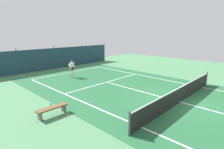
# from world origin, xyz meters

# --- Properties ---
(ground_plane) EXTENTS (36.00, 36.00, 0.00)m
(ground_plane) POSITION_xyz_m (0.00, 0.00, 0.00)
(ground_plane) COLOR #4C8456
(court_surface) EXTENTS (11.02, 26.60, 0.01)m
(court_surface) POSITION_xyz_m (0.00, 0.00, 0.00)
(court_surface) COLOR #236038
(court_surface) RESTS_ON ground
(tennis_net) EXTENTS (10.12, 0.10, 1.10)m
(tennis_net) POSITION_xyz_m (0.00, 0.00, 0.51)
(tennis_net) COLOR black
(tennis_net) RESTS_ON ground
(back_fence) EXTENTS (16.30, 0.98, 2.70)m
(back_fence) POSITION_xyz_m (-0.00, 15.56, 0.67)
(back_fence) COLOR #1E3D4C
(back_fence) RESTS_ON ground
(tennis_player) EXTENTS (0.77, 0.71, 1.64)m
(tennis_player) POSITION_xyz_m (-1.11, 9.89, 0.96)
(tennis_player) COLOR beige
(tennis_player) RESTS_ON ground
(tennis_ball_near_player) EXTENTS (0.07, 0.07, 0.07)m
(tennis_ball_near_player) POSITION_xyz_m (0.98, 11.33, 0.03)
(tennis_ball_near_player) COLOR #CCDB33
(tennis_ball_near_player) RESTS_ON ground
(parked_car) EXTENTS (2.07, 4.23, 1.68)m
(parked_car) POSITION_xyz_m (1.38, 17.27, 0.84)
(parked_car) COLOR maroon
(parked_car) RESTS_ON ground
(courtside_bench) EXTENTS (1.60, 0.40, 0.49)m
(courtside_bench) POSITION_xyz_m (-6.31, 3.95, 0.37)
(courtside_bench) COLOR brown
(courtside_bench) RESTS_ON ground
(water_bottle) EXTENTS (0.08, 0.08, 0.24)m
(water_bottle) POSITION_xyz_m (-5.81, 5.06, 0.12)
(water_bottle) COLOR #338CD8
(water_bottle) RESTS_ON ground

